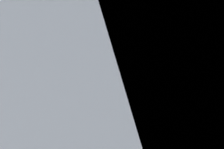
% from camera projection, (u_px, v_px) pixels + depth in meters
% --- Properties ---
extents(airliner_foreground, '(36.57, 31.14, 11.90)m').
position_uv_depth(airliner_foreground, '(66.00, 63.00, 37.93)').
color(airliner_foreground, white).
rests_on(airliner_foreground, ground).
extents(airliner_mid_apron, '(35.17, 29.58, 10.55)m').
position_uv_depth(airliner_mid_apron, '(62.00, 33.00, 104.15)').
color(airliner_mid_apron, white).
rests_on(airliner_mid_apron, ground).
extents(cargo_container_near, '(2.29, 2.29, 1.89)m').
position_uv_depth(cargo_container_near, '(53.00, 120.00, 24.43)').
color(cargo_container_near, '#333338').
rests_on(cargo_container_near, ground).
extents(crew_marshaller, '(0.34, 0.61, 1.71)m').
position_uv_depth(crew_marshaller, '(89.00, 90.00, 33.48)').
color(crew_marshaller, '#191E33').
rests_on(crew_marshaller, ground).
extents(crew_loader_left, '(0.50, 0.47, 1.75)m').
position_uv_depth(crew_loader_left, '(36.00, 100.00, 29.55)').
color(crew_loader_left, '#191E33').
rests_on(crew_loader_left, ground).
extents(apron_guide_line, '(0.30, 60.00, 0.01)m').
position_uv_depth(apron_guide_line, '(82.00, 98.00, 33.92)').
color(apron_guide_line, yellow).
rests_on(apron_guide_line, ground).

